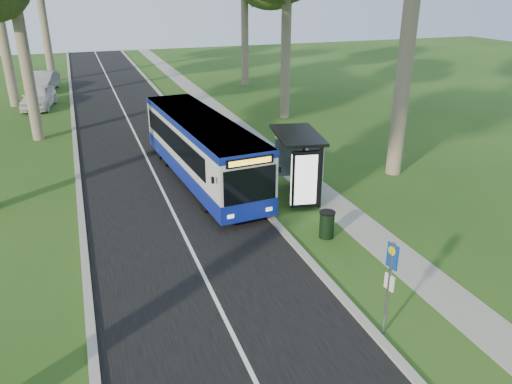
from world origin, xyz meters
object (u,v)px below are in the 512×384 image
(bus, at_px, (202,149))
(car_white, at_px, (38,97))
(car_silver, at_px, (44,82))
(bus_stop_sign, at_px, (390,279))
(bus_shelter, at_px, (305,155))
(litter_bin, at_px, (327,224))

(bus, bearing_deg, car_white, 108.29)
(bus, distance_m, car_silver, 26.32)
(car_white, relative_size, car_silver, 1.00)
(bus_stop_sign, bearing_deg, bus_shelter, 70.77)
(bus_shelter, bearing_deg, bus, 143.91)
(litter_bin, relative_size, car_silver, 0.21)
(bus, xyz_separation_m, bus_stop_sign, (1.77, -12.46, 0.14))
(bus_stop_sign, distance_m, bus_shelter, 8.94)
(litter_bin, relative_size, car_white, 0.21)
(bus_shelter, height_order, car_silver, bus_shelter)
(bus_shelter, height_order, litter_bin, bus_shelter)
(bus_shelter, bearing_deg, car_white, 127.55)
(bus, distance_m, litter_bin, 7.72)
(bus, xyz_separation_m, bus_shelter, (3.48, -3.69, 0.46))
(car_silver, bearing_deg, bus_stop_sign, -64.33)
(car_white, bearing_deg, bus_shelter, -53.68)
(car_white, height_order, car_silver, car_white)
(bus, height_order, litter_bin, bus)
(bus_shelter, bearing_deg, litter_bin, -90.23)
(bus, height_order, car_silver, bus)
(bus, height_order, car_white, bus)
(bus_stop_sign, height_order, car_white, bus_stop_sign)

